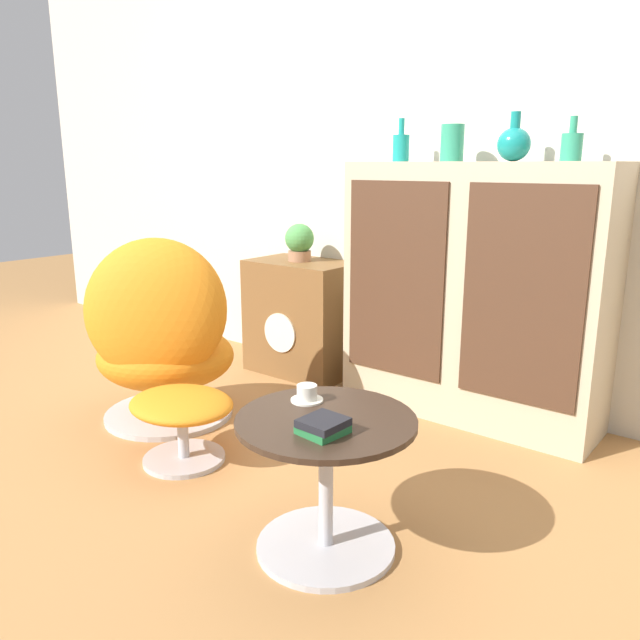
# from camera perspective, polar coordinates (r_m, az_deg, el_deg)

# --- Properties ---
(ground_plane) EXTENTS (12.00, 12.00, 0.00)m
(ground_plane) POSITION_cam_1_polar(r_m,az_deg,el_deg) (2.43, -10.59, -14.50)
(ground_plane) COLOR #A87542
(wall_back) EXTENTS (6.40, 0.06, 2.60)m
(wall_back) POSITION_cam_1_polar(r_m,az_deg,el_deg) (3.26, 8.49, 16.56)
(wall_back) COLOR beige
(wall_back) RESTS_ON ground_plane
(sideboard) EXTENTS (1.18, 0.38, 1.16)m
(sideboard) POSITION_cam_1_polar(r_m,az_deg,el_deg) (2.90, 13.77, 2.35)
(sideboard) COLOR tan
(sideboard) RESTS_ON ground_plane
(tv_console) EXTENTS (0.59, 0.38, 0.63)m
(tv_console) POSITION_cam_1_polar(r_m,az_deg,el_deg) (3.49, -1.65, 0.25)
(tv_console) COLOR brown
(tv_console) RESTS_ON ground_plane
(egg_chair) EXTENTS (0.84, 0.83, 0.87)m
(egg_chair) POSITION_cam_1_polar(r_m,az_deg,el_deg) (2.87, -14.33, -1.49)
(egg_chair) COLOR #B7B7BC
(egg_chair) RESTS_ON ground_plane
(ottoman) EXTENTS (0.44, 0.37, 0.29)m
(ottoman) POSITION_cam_1_polar(r_m,az_deg,el_deg) (2.52, -12.54, -8.17)
(ottoman) COLOR #B7B7BC
(ottoman) RESTS_ON ground_plane
(coffee_table) EXTENTS (0.54, 0.54, 0.43)m
(coffee_table) POSITION_cam_1_polar(r_m,az_deg,el_deg) (1.92, 0.54, -13.98)
(coffee_table) COLOR #B7B7BC
(coffee_table) RESTS_ON ground_plane
(vase_leftmost) EXTENTS (0.08, 0.08, 0.19)m
(vase_leftmost) POSITION_cam_1_polar(r_m,az_deg,el_deg) (3.04, 7.41, 15.43)
(vase_leftmost) COLOR teal
(vase_leftmost) RESTS_ON sideboard
(vase_inner_left) EXTENTS (0.10, 0.10, 0.16)m
(vase_inner_left) POSITION_cam_1_polar(r_m,az_deg,el_deg) (2.91, 11.99, 15.55)
(vase_inner_left) COLOR #2D8E6B
(vase_inner_left) RESTS_ON sideboard
(vase_inner_right) EXTENTS (0.14, 0.14, 0.20)m
(vase_inner_right) POSITION_cam_1_polar(r_m,az_deg,el_deg) (2.79, 17.31, 15.15)
(vase_inner_right) COLOR #147A75
(vase_inner_right) RESTS_ON sideboard
(vase_rightmost) EXTENTS (0.08, 0.08, 0.17)m
(vase_rightmost) POSITION_cam_1_polar(r_m,az_deg,el_deg) (2.72, 22.02, 14.55)
(vase_rightmost) COLOR #2D8E6B
(vase_rightmost) RESTS_ON sideboard
(potted_plant) EXTENTS (0.16, 0.16, 0.20)m
(potted_plant) POSITION_cam_1_polar(r_m,az_deg,el_deg) (3.43, -1.89, 7.18)
(potted_plant) COLOR #996B4C
(potted_plant) RESTS_ON tv_console
(teacup) EXTENTS (0.10, 0.10, 0.05)m
(teacup) POSITION_cam_1_polar(r_m,az_deg,el_deg) (1.96, -1.20, -6.84)
(teacup) COLOR silver
(teacup) RESTS_ON coffee_table
(book_stack) EXTENTS (0.12, 0.13, 0.04)m
(book_stack) POSITION_cam_1_polar(r_m,az_deg,el_deg) (1.73, 0.28, -9.67)
(book_stack) COLOR #237038
(book_stack) RESTS_ON coffee_table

